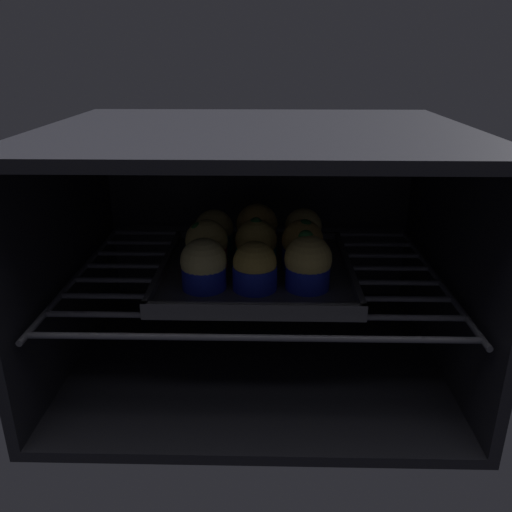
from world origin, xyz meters
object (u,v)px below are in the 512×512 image
at_px(muffin_row0_col2, 308,264).
at_px(muffin_row1_col0, 207,246).
at_px(muffin_row2_col0, 214,233).
at_px(muffin_row2_col1, 258,230).
at_px(muffin_row0_col1, 256,268).
at_px(muffin_row1_col2, 302,246).
at_px(muffin_row0_col0, 204,266).
at_px(muffin_row1_col1, 259,246).
at_px(muffin_row2_col2, 303,233).
at_px(baking_tray, 256,272).

xyz_separation_m(muffin_row0_col2, muffin_row1_col0, (-0.14, 0.07, -0.00)).
xyz_separation_m(muffin_row0_col2, muffin_row2_col0, (-0.14, 0.13, -0.00)).
bearing_deg(muffin_row2_col1, muffin_row0_col1, -89.70).
relative_size(muffin_row0_col1, muffin_row1_col2, 0.88).
distance_m(muffin_row0_col0, muffin_row1_col1, 0.10).
relative_size(muffin_row2_col0, muffin_row2_col2, 0.95).
bearing_deg(muffin_row0_col1, muffin_row0_col2, 3.46).
bearing_deg(muffin_row1_col0, muffin_row1_col1, 1.82).
distance_m(muffin_row0_col2, muffin_row1_col2, 0.07).
bearing_deg(muffin_row2_col1, muffin_row1_col1, -87.86).
bearing_deg(muffin_row0_col1, muffin_row1_col2, 47.91).
xyz_separation_m(muffin_row0_col2, muffin_row2_col1, (-0.07, 0.14, 0.00)).
distance_m(baking_tray, muffin_row2_col0, 0.10).
xyz_separation_m(muffin_row0_col0, muffin_row0_col2, (0.14, 0.00, 0.00)).
xyz_separation_m(muffin_row2_col1, muffin_row2_col2, (0.07, -0.00, -0.00)).
relative_size(muffin_row0_col0, muffin_row1_col2, 0.92).
height_order(muffin_row0_col1, muffin_row1_col1, muffin_row1_col1).
bearing_deg(muffin_row2_col2, baking_tray, -136.69).
height_order(muffin_row0_col1, muffin_row2_col0, muffin_row2_col0).
relative_size(muffin_row0_col2, muffin_row1_col1, 1.02).
bearing_deg(muffin_row1_col2, muffin_row2_col1, 134.72).
distance_m(muffin_row0_col1, muffin_row2_col0, 0.16).
xyz_separation_m(muffin_row0_col0, muffin_row1_col1, (0.07, 0.07, 0.00)).
height_order(muffin_row2_col0, muffin_row2_col2, muffin_row2_col2).
distance_m(muffin_row1_col2, muffin_row2_col0, 0.15).
bearing_deg(muffin_row0_col2, muffin_row1_col2, 92.72).
distance_m(baking_tray, muffin_row1_col0, 0.08).
xyz_separation_m(muffin_row1_col1, muffin_row1_col2, (0.06, -0.00, 0.00)).
distance_m(muffin_row1_col0, muffin_row2_col2, 0.16).
distance_m(muffin_row1_col1, muffin_row1_col2, 0.06).
relative_size(muffin_row2_col1, muffin_row2_col2, 1.08).
xyz_separation_m(baking_tray, muffin_row1_col2, (0.07, 0.00, 0.04)).
bearing_deg(muffin_row2_col0, muffin_row1_col0, -93.61).
relative_size(muffin_row1_col1, muffin_row2_col1, 0.99).
xyz_separation_m(muffin_row1_col1, muffin_row2_col2, (0.07, 0.06, -0.00)).
relative_size(muffin_row1_col2, muffin_row2_col1, 0.97).
bearing_deg(muffin_row0_col1, muffin_row2_col1, 90.30).
distance_m(muffin_row0_col0, muffin_row2_col2, 0.20).
xyz_separation_m(muffin_row1_col2, muffin_row2_col0, (-0.14, 0.07, -0.00)).
bearing_deg(muffin_row0_col2, muffin_row1_col0, 155.03).
relative_size(muffin_row1_col2, muffin_row2_col0, 1.10).
bearing_deg(muffin_row0_col2, baking_tray, 137.38).
xyz_separation_m(muffin_row1_col0, muffin_row1_col2, (0.14, 0.00, 0.00)).
relative_size(muffin_row0_col0, muffin_row2_col2, 0.97).
bearing_deg(muffin_row2_col1, muffin_row0_col0, -116.72).
relative_size(muffin_row2_col0, muffin_row2_col1, 0.88).
bearing_deg(muffin_row2_col0, muffin_row1_col1, -42.34).
height_order(baking_tray, muffin_row1_col0, muffin_row1_col0).
distance_m(baking_tray, muffin_row0_col2, 0.10).
bearing_deg(baking_tray, muffin_row2_col2, 43.31).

